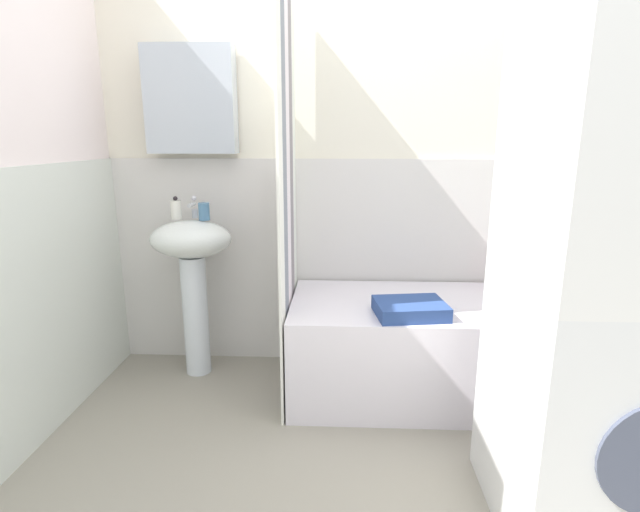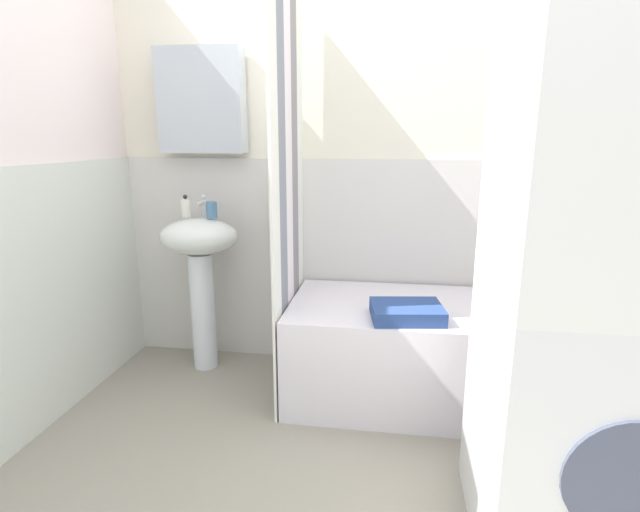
% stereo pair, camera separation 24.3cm
% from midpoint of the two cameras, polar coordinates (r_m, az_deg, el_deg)
% --- Properties ---
extents(wall_back_tiled, '(3.60, 0.18, 2.40)m').
position_cam_midpoint_polar(wall_back_tiled, '(2.77, 9.45, 9.95)').
color(wall_back_tiled, white).
rests_on(wall_back_tiled, ground_plane).
extents(wall_left_tiled, '(0.07, 1.81, 2.40)m').
position_cam_midpoint_polar(wall_left_tiled, '(2.37, -30.20, 7.13)').
color(wall_left_tiled, white).
rests_on(wall_left_tiled, ground_plane).
extents(sink, '(0.44, 0.34, 0.88)m').
position_cam_midpoint_polar(sink, '(2.78, -11.48, -0.52)').
color(sink, white).
rests_on(sink, ground_plane).
extents(faucet, '(0.03, 0.12, 0.12)m').
position_cam_midpoint_polar(faucet, '(2.80, -11.20, 5.78)').
color(faucet, silver).
rests_on(faucet, sink).
extents(soap_dispenser, '(0.06, 0.06, 0.12)m').
position_cam_midpoint_polar(soap_dispenser, '(2.81, -13.10, 5.56)').
color(soap_dispenser, white).
rests_on(soap_dispenser, sink).
extents(toothbrush_cup, '(0.06, 0.06, 0.09)m').
position_cam_midpoint_polar(toothbrush_cup, '(2.73, -10.12, 5.33)').
color(toothbrush_cup, teal).
rests_on(toothbrush_cup, sink).
extents(bathtub, '(1.45, 0.71, 0.50)m').
position_cam_midpoint_polar(bathtub, '(2.61, 15.83, -10.86)').
color(bathtub, white).
rests_on(bathtub, ground_plane).
extents(shower_curtain, '(0.01, 0.71, 2.00)m').
position_cam_midpoint_polar(shower_curtain, '(2.41, -0.83, 6.25)').
color(shower_curtain, white).
rests_on(shower_curtain, ground_plane).
extents(lotion_bottle, '(0.06, 0.06, 0.20)m').
position_cam_midpoint_polar(lotion_bottle, '(2.90, 27.99, -2.26)').
color(lotion_bottle, silver).
rests_on(lotion_bottle, bathtub).
extents(conditioner_bottle, '(0.06, 0.06, 0.24)m').
position_cam_midpoint_polar(conditioner_bottle, '(2.85, 25.87, -1.88)').
color(conditioner_bottle, '#C54865').
rests_on(conditioner_bottle, bathtub).
extents(towel_folded, '(0.35, 0.29, 0.07)m').
position_cam_midpoint_polar(towel_folded, '(2.30, 13.15, -6.44)').
color(towel_folded, navy).
rests_on(towel_folded, bathtub).
extents(washer_dryer_stack, '(0.63, 0.64, 1.73)m').
position_cam_midpoint_polar(washer_dryer_stack, '(1.71, 33.83, -3.90)').
color(washer_dryer_stack, white).
rests_on(washer_dryer_stack, ground_plane).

